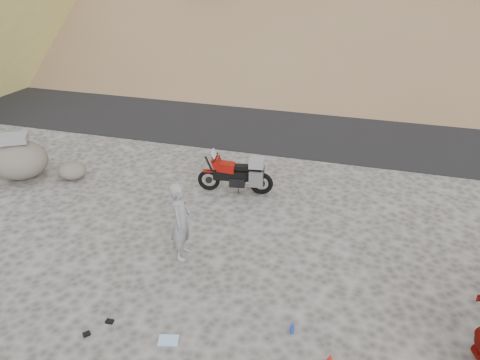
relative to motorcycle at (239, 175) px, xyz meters
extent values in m
plane|color=#484542|center=(-0.41, -3.03, -0.51)|extent=(140.00, 140.00, 0.00)
cube|color=black|center=(-0.41, 5.97, -0.51)|extent=(120.00, 7.00, 0.05)
torus|color=black|center=(-0.80, -0.11, -0.22)|extent=(0.61, 0.19, 0.60)
cylinder|color=black|center=(-0.80, -0.11, -0.22)|extent=(0.19, 0.08, 0.18)
torus|color=black|center=(0.60, 0.08, -0.22)|extent=(0.65, 0.21, 0.64)
cylinder|color=black|center=(0.60, 0.08, -0.22)|extent=(0.21, 0.10, 0.20)
cylinder|color=black|center=(-0.73, -0.10, 0.12)|extent=(0.34, 0.10, 0.74)
cylinder|color=black|center=(-0.60, -0.08, 0.47)|extent=(0.12, 0.56, 0.04)
cube|color=black|center=(-0.12, -0.02, -0.02)|extent=(1.11, 0.36, 0.27)
cube|color=black|center=(-0.03, 0.00, -0.20)|extent=(0.44, 0.33, 0.25)
cube|color=maroon|center=(-0.33, -0.04, 0.21)|extent=(0.51, 0.33, 0.28)
cube|color=maroon|center=(-0.57, -0.08, 0.32)|extent=(0.31, 0.34, 0.32)
cube|color=silver|center=(-0.64, -0.09, 0.56)|extent=(0.14, 0.28, 0.23)
cube|color=black|center=(0.10, 0.02, 0.23)|extent=(0.52, 0.27, 0.11)
cube|color=black|center=(0.44, 0.06, 0.19)|extent=(0.34, 0.21, 0.09)
cube|color=#A4A3A8|center=(0.51, -0.17, 0.01)|extent=(0.37, 0.16, 0.41)
cube|color=#A4A3A8|center=(0.45, 0.30, 0.01)|extent=(0.37, 0.16, 0.41)
cube|color=gray|center=(0.46, 0.06, 0.38)|extent=(0.42, 0.36, 0.24)
cube|color=maroon|center=(-0.80, -0.11, 0.06)|extent=(0.28, 0.14, 0.04)
cylinder|color=black|center=(0.03, -0.16, -0.35)|extent=(0.05, 0.19, 0.33)
cylinder|color=#A4A3A8|center=(0.43, -0.07, -0.15)|extent=(0.42, 0.14, 0.12)
imported|color=gray|center=(-0.38, -3.00, -0.51)|extent=(0.47, 0.67, 1.76)
ellipsoid|color=#56514A|center=(-6.17, -0.81, 0.02)|extent=(2.00, 1.83, 1.07)
cube|color=gray|center=(-6.17, -0.81, 0.65)|extent=(0.81, 0.76, 0.18)
ellipsoid|color=#56514A|center=(-4.72, -0.50, -0.28)|extent=(0.97, 0.92, 0.47)
cylinder|color=#1A3C9F|center=(2.26, -4.55, -0.42)|extent=(0.09, 0.09, 0.19)
cone|color=red|center=(2.96, -5.00, -0.43)|extent=(0.17, 0.17, 0.17)
cube|color=black|center=(-0.92, -5.19, -0.50)|extent=(0.14, 0.10, 0.04)
cube|color=black|center=(-1.15, -5.56, -0.49)|extent=(0.15, 0.15, 0.04)
cube|color=#97C6EA|center=(0.26, -5.29, -0.51)|extent=(0.39, 0.33, 0.01)
camera|label=1|loc=(2.99, -10.50, 5.64)|focal=35.00mm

